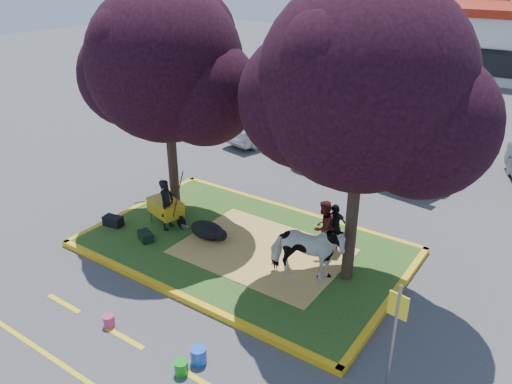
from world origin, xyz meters
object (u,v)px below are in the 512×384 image
Objects in this scene: cow at (306,252)px; handler at (167,205)px; car_silver at (265,127)px; sign_post at (394,333)px; bucket_blue at (199,355)px; car_black at (219,114)px; bucket_green at (181,368)px; bucket_pink at (109,321)px; calf at (207,230)px; wheelbarrow at (166,207)px.

handler is (-4.42, -0.02, -0.02)m from cow.
handler is at bearing 115.34° from car_silver.
sign_post reaches higher than bucket_blue.
bucket_blue is 14.72m from car_black.
car_silver is (-2.15, 8.21, -0.27)m from handler.
bucket_green is at bearing -64.52° from car_black.
car_black reaches higher than bucket_pink.
wheelbarrow is at bearing 159.51° from calf.
handler is 5.29m from bucket_blue.
bucket_blue is 0.09× the size of car_silver.
bucket_green is (3.92, -3.79, -0.75)m from handler.
bucket_blue is at bearing -144.86° from handler.
bucket_green is 0.42m from bucket_blue.
bucket_pink is (2.00, -3.85, -0.51)m from wheelbarrow.
handler reaches higher than bucket_pink.
car_black reaches higher than calf.
bucket_blue reaches higher than bucket_pink.
calf is 4.51m from bucket_blue.
calf reaches higher than bucket_green.
calf is at bearing 15.67° from wheelbarrow.
calf is 4.15× the size of bucket_pink.
wheelbarrow reaches higher than calf.
sign_post is at bearing -148.02° from cow.
handler is 0.60× the size of sign_post.
bucket_pink is 12.49m from car_silver.
bucket_blue is at bearing 79.17° from bucket_green.
sign_post reaches higher than cow.
bucket_blue is at bearing 128.59° from car_silver.
car_black is (-4.82, 8.39, -0.22)m from handler.
car_silver is at bearing 141.08° from sign_post.
bucket_green is 1.08× the size of bucket_pink.
car_silver is at bearing 116.85° from bucket_green.
car_black is at bearing 134.62° from wheelbarrow.
car_black is at bearing 125.67° from bucket_green.
wheelbarrow is 5.58m from bucket_blue.
handler is 9.68m from car_black.
bucket_green is (2.65, -3.99, -0.24)m from calf.
sign_post reaches higher than wheelbarrow.
handler is 0.41m from wheelbarrow.
sign_post is 0.66× the size of car_silver.
bucket_pink is at bearing -156.73° from sign_post.
calf is 10.20m from car_black.
car_black is (-9.24, 8.37, -0.24)m from cow.
sign_post is at bearing 19.19° from bucket_blue.
car_black reaches higher than wheelbarrow.
sign_post reaches higher than car_black.
calf is 0.27× the size of car_black.
sign_post reaches higher than bucket_green.
handler is at bearing 171.90° from sign_post.
cow is 5.37× the size of bucket_blue.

